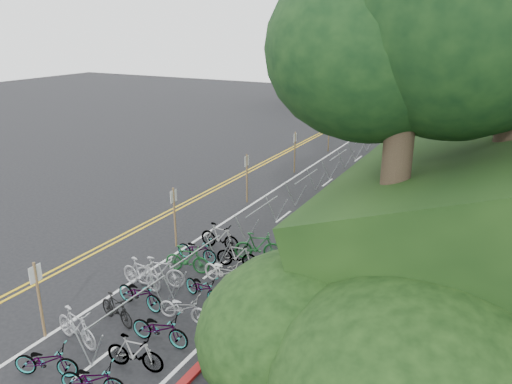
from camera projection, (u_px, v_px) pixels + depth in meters
ground at (70, 299)px, 16.39m from camera, size 120.00×120.00×0.00m
road_markings at (239, 207)px, 24.58m from camera, size 7.47×80.00×0.01m
red_curb at (350, 211)px, 23.92m from camera, size 0.25×28.00×0.10m
bike_rack_front at (129, 309)px, 14.27m from camera, size 1.13×3.35×1.14m
bike_racks_rest at (306, 182)px, 25.69m from camera, size 1.14×23.00×1.17m
signpost_near at (39, 295)px, 14.02m from camera, size 0.08×0.40×2.37m
signposts_rest at (273, 161)px, 27.40m from camera, size 0.08×18.40×2.50m
bike_front at (141, 274)px, 16.96m from camera, size 0.68×1.81×1.06m
bike_valet at (173, 289)px, 16.08m from camera, size 3.10×10.36×1.10m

